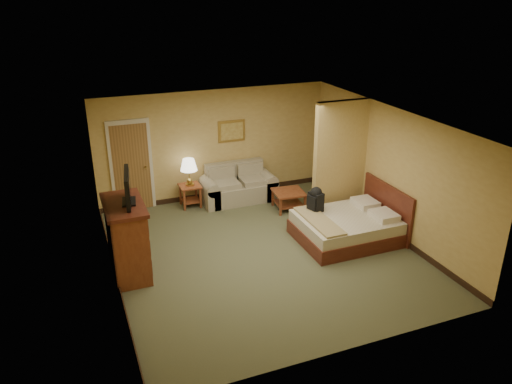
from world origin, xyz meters
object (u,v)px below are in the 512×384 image
coffee_table (289,196)px  bed (349,226)px  dresser (127,239)px  loveseat (238,189)px

coffee_table → bed: bed is taller
dresser → loveseat: bearing=39.2°
loveseat → coffee_table: bearing=-45.4°
coffee_table → dresser: bearing=-159.1°
dresser → coffee_table: bearing=20.9°
coffee_table → dresser: size_ratio=0.55×
coffee_table → loveseat: bearing=134.6°
loveseat → bed: size_ratio=0.90×
loveseat → coffee_table: size_ratio=2.36×
loveseat → bed: (1.40, -2.69, -0.00)m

